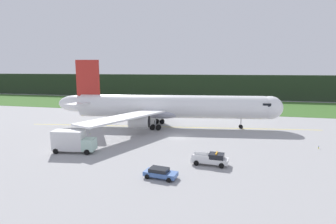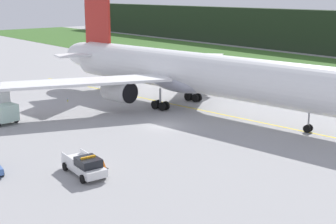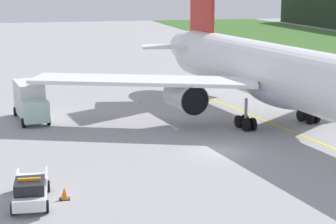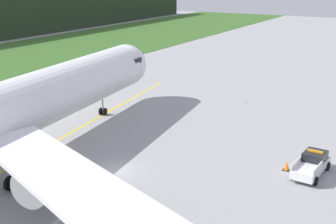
# 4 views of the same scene
# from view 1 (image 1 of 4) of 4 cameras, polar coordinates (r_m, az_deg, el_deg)

# --- Properties ---
(ground) EXTENTS (320.00, 320.00, 0.00)m
(ground) POSITION_cam_1_polar(r_m,az_deg,el_deg) (56.18, 2.28, -5.26)
(ground) COLOR #989899
(grass_verge) EXTENTS (320.00, 38.88, 0.04)m
(grass_verge) POSITION_cam_1_polar(r_m,az_deg,el_deg) (104.86, 7.68, 1.43)
(grass_verge) COLOR #365F24
(grass_verge) RESTS_ON ground
(distant_tree_line) EXTENTS (288.00, 4.78, 11.18)m
(distant_tree_line) POSITION_cam_1_polar(r_m,az_deg,el_deg) (129.17, 8.90, 5.33)
(distant_tree_line) COLOR #22311F
(distant_tree_line) RESTS_ON ground
(taxiway_centerline_main) EXTENTS (69.67, 10.09, 0.01)m
(taxiway_centerline_main) POSITION_cam_1_polar(r_m,az_deg,el_deg) (65.39, 0.54, -3.18)
(taxiway_centerline_main) COLOR yellow
(taxiway_centerline_main) RESTS_ON ground
(airliner) EXTENTS (54.09, 44.12, 16.11)m
(airliner) POSITION_cam_1_polar(r_m,az_deg,el_deg) (64.58, -0.07, 1.09)
(airliner) COLOR white
(airliner) RESTS_ON ground
(ops_pickup_truck) EXTENTS (5.46, 2.53, 1.94)m
(ops_pickup_truck) POSITION_cam_1_polar(r_m,az_deg,el_deg) (40.55, 9.17, -9.79)
(ops_pickup_truck) COLOR silver
(ops_pickup_truck) RESTS_ON ground
(catering_truck) EXTENTS (7.34, 3.51, 3.90)m
(catering_truck) POSITION_cam_1_polar(r_m,az_deg,el_deg) (48.29, -19.57, -5.82)
(catering_truck) COLOR #B2D5C4
(catering_truck) RESTS_ON ground
(staff_car) EXTENTS (4.48, 2.51, 1.30)m
(staff_car) POSITION_cam_1_polar(r_m,az_deg,el_deg) (35.65, -1.67, -12.73)
(staff_car) COLOR #456AAE
(staff_car) RESTS_ON ground
(apron_cone) EXTENTS (0.65, 0.65, 0.81)m
(apron_cone) POSITION_cam_1_polar(r_m,az_deg,el_deg) (42.68, 9.01, -9.53)
(apron_cone) COLOR black
(apron_cone) RESTS_ON ground
(taxiway_edge_light_east) EXTENTS (0.12, 0.12, 0.48)m
(taxiway_edge_light_east) POSITION_cam_1_polar(r_m,az_deg,el_deg) (54.82, 29.31, -6.55)
(taxiway_edge_light_east) COLOR yellow
(taxiway_edge_light_east) RESTS_ON ground
(taxiway_edge_light_west) EXTENTS (0.12, 0.12, 0.43)m
(taxiway_edge_light_west) POSITION_cam_1_polar(r_m,az_deg,el_deg) (60.47, -16.20, -4.36)
(taxiway_edge_light_west) COLOR yellow
(taxiway_edge_light_west) RESTS_ON ground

